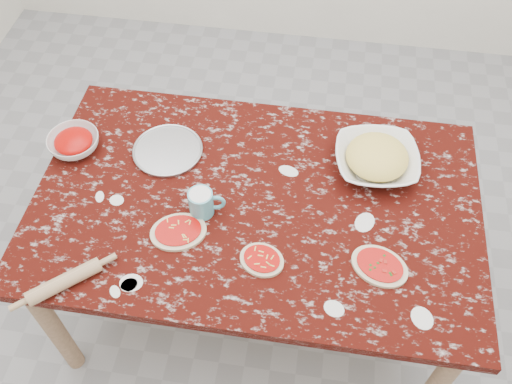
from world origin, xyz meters
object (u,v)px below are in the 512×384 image
at_px(worktable, 256,214).
at_px(sauce_bowl, 74,143).
at_px(rolling_pin, 64,281).
at_px(flour_mug, 202,203).
at_px(pizza_tray, 168,151).
at_px(cheese_bowl, 376,161).

bearing_deg(worktable, sauce_bowl, 168.92).
relative_size(sauce_bowl, rolling_pin, 0.81).
bearing_deg(worktable, flour_mug, -156.70).
distance_m(sauce_bowl, flour_mug, 0.59).
xyz_separation_m(worktable, pizza_tray, (-0.37, 0.18, 0.09)).
bearing_deg(rolling_pin, sauce_bowl, 107.12).
xyz_separation_m(worktable, flour_mug, (-0.18, -0.08, 0.14)).
bearing_deg(flour_mug, worktable, 23.30).
relative_size(worktable, rolling_pin, 6.60).
bearing_deg(cheese_bowl, worktable, -151.81).
bearing_deg(cheese_bowl, rolling_pin, -146.00).
bearing_deg(sauce_bowl, pizza_tray, 6.18).
relative_size(worktable, flour_mug, 12.40).
distance_m(cheese_bowl, flour_mug, 0.66).
distance_m(pizza_tray, flour_mug, 0.33).
relative_size(worktable, cheese_bowl, 5.20).
relative_size(pizza_tray, sauce_bowl, 1.35).
xyz_separation_m(sauce_bowl, cheese_bowl, (1.14, 0.08, 0.01)).
relative_size(worktable, sauce_bowl, 8.19).
xyz_separation_m(pizza_tray, sauce_bowl, (-0.35, -0.04, 0.03)).
distance_m(flour_mug, rolling_pin, 0.51).
relative_size(cheese_bowl, flour_mug, 2.39).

